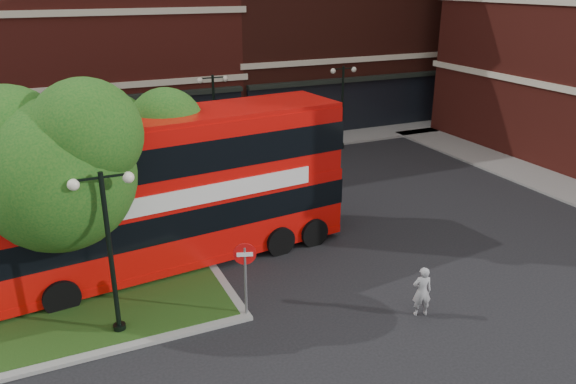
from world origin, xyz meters
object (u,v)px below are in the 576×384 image
car_silver (64,173)px  car_white (251,149)px  bus (172,180)px  woman (422,291)px

car_silver → car_white: bearing=-91.7°
bus → car_white: 12.93m
bus → car_silver: size_ratio=3.43×
woman → bus: bearing=-30.5°
bus → woman: bearing=-54.3°
bus → woman: bus is taller
car_white → bus: bearing=140.2°
bus → car_white: (6.95, 10.60, -2.54)m
car_white → woman: bearing=170.1°
woman → car_white: bearing=-75.7°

